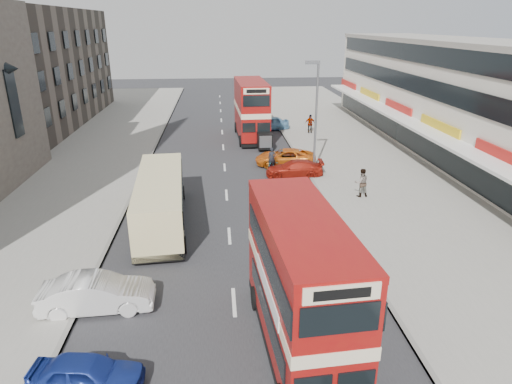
# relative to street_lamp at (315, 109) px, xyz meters

# --- Properties ---
(ground) EXTENTS (160.00, 160.00, 0.00)m
(ground) POSITION_rel_street_lamp_xyz_m (-6.52, -18.00, -4.78)
(ground) COLOR #28282B
(ground) RESTS_ON ground
(road_surface) EXTENTS (12.00, 90.00, 0.01)m
(road_surface) POSITION_rel_street_lamp_xyz_m (-6.52, 2.00, -4.78)
(road_surface) COLOR #28282B
(road_surface) RESTS_ON ground
(pavement_right) EXTENTS (12.00, 90.00, 0.15)m
(pavement_right) POSITION_rel_street_lamp_xyz_m (5.48, 2.00, -4.71)
(pavement_right) COLOR gray
(pavement_right) RESTS_ON ground
(pavement_left) EXTENTS (12.00, 90.00, 0.15)m
(pavement_left) POSITION_rel_street_lamp_xyz_m (-18.52, 2.00, -4.71)
(pavement_left) COLOR gray
(pavement_left) RESTS_ON ground
(kerb_left) EXTENTS (0.20, 90.00, 0.16)m
(kerb_left) POSITION_rel_street_lamp_xyz_m (-12.62, 2.00, -4.71)
(kerb_left) COLOR gray
(kerb_left) RESTS_ON ground
(kerb_right) EXTENTS (0.20, 90.00, 0.16)m
(kerb_right) POSITION_rel_street_lamp_xyz_m (-0.42, 2.00, -4.71)
(kerb_right) COLOR gray
(kerb_right) RESTS_ON ground
(brick_terrace) EXTENTS (14.00, 28.00, 12.00)m
(brick_terrace) POSITION_rel_street_lamp_xyz_m (-28.52, 20.00, 1.22)
(brick_terrace) COLOR #66594C
(brick_terrace) RESTS_ON ground
(commercial_row) EXTENTS (9.90, 46.20, 9.30)m
(commercial_row) POSITION_rel_street_lamp_xyz_m (13.42, 4.00, -0.09)
(commercial_row) COLOR beige
(commercial_row) RESTS_ON ground
(street_lamp) EXTENTS (1.00, 0.20, 8.12)m
(street_lamp) POSITION_rel_street_lamp_xyz_m (0.00, 0.00, 0.00)
(street_lamp) COLOR slate
(street_lamp) RESTS_ON ground
(bus_main) EXTENTS (2.91, 8.63, 4.72)m
(bus_main) POSITION_rel_street_lamp_xyz_m (-4.40, -18.79, -2.30)
(bus_main) COLOR black
(bus_main) RESTS_ON ground
(bus_second) EXTENTS (2.90, 9.65, 5.30)m
(bus_second) POSITION_rel_street_lamp_xyz_m (-3.71, 11.13, -2.00)
(bus_second) COLOR black
(bus_second) RESTS_ON ground
(coach) EXTENTS (3.11, 9.70, 2.53)m
(coach) POSITION_rel_street_lamp_xyz_m (-10.21, -8.12, -3.29)
(coach) COLOR black
(coach) RESTS_ON ground
(car_left_near) EXTENTS (3.57, 1.78, 1.17)m
(car_left_near) POSITION_rel_street_lamp_xyz_m (-11.14, -20.18, -4.20)
(car_left_near) COLOR navy
(car_left_near) RESTS_ON ground
(car_left_front) EXTENTS (4.40, 1.72, 1.43)m
(car_left_front) POSITION_rel_street_lamp_xyz_m (-11.83, -16.00, -4.07)
(car_left_front) COLOR silver
(car_left_front) RESTS_ON ground
(car_right_a) EXTENTS (4.25, 1.95, 1.20)m
(car_right_a) POSITION_rel_street_lamp_xyz_m (-1.48, -0.61, -4.18)
(car_right_a) COLOR #A21D10
(car_right_a) RESTS_ON ground
(car_right_b) EXTENTS (4.89, 2.63, 1.31)m
(car_right_b) POSITION_rel_street_lamp_xyz_m (-1.75, 2.09, -4.13)
(car_right_b) COLOR orange
(car_right_b) RESTS_ON ground
(car_right_c) EXTENTS (4.30, 2.02, 1.42)m
(car_right_c) POSITION_rel_street_lamp_xyz_m (-1.62, 14.51, -4.07)
(car_right_c) COLOR #619BC3
(car_right_c) RESTS_ON ground
(pedestrian_near) EXTENTS (0.71, 0.50, 1.87)m
(pedestrian_near) POSITION_rel_street_lamp_xyz_m (2.01, -5.33, -3.70)
(pedestrian_near) COLOR gray
(pedestrian_near) RESTS_ON pavement_right
(pedestrian_far) EXTENTS (1.09, 0.48, 1.84)m
(pedestrian_far) POSITION_rel_street_lamp_xyz_m (2.27, 12.36, -3.71)
(pedestrian_far) COLOR gray
(pedestrian_far) RESTS_ON pavement_right
(cyclist) EXTENTS (0.84, 1.86, 1.94)m
(cyclist) POSITION_rel_street_lamp_xyz_m (-3.02, 0.31, -4.14)
(cyclist) COLOR gray
(cyclist) RESTS_ON ground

